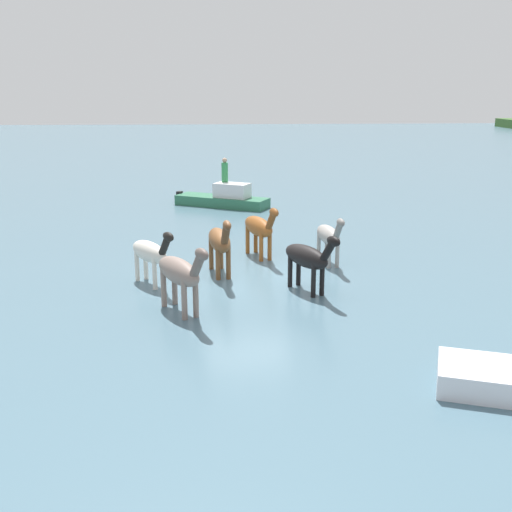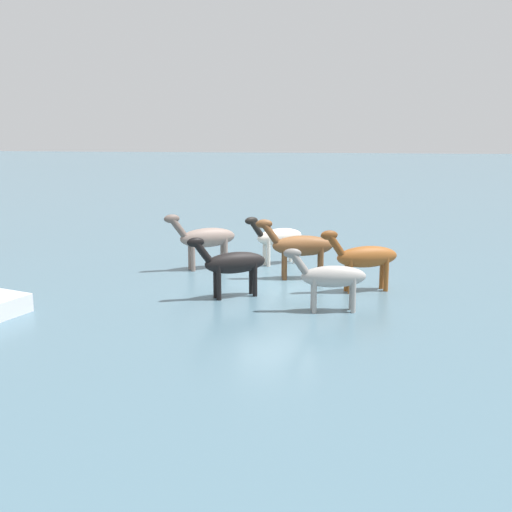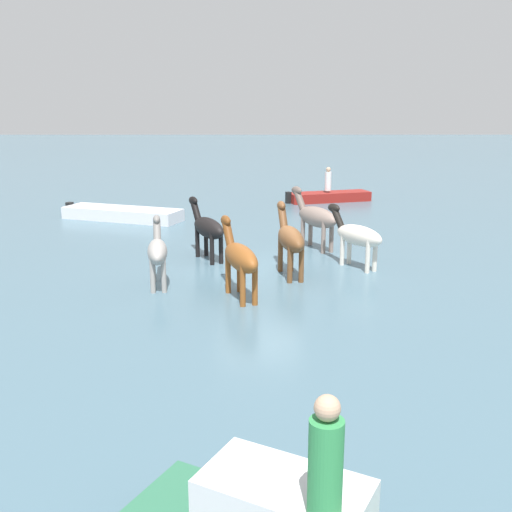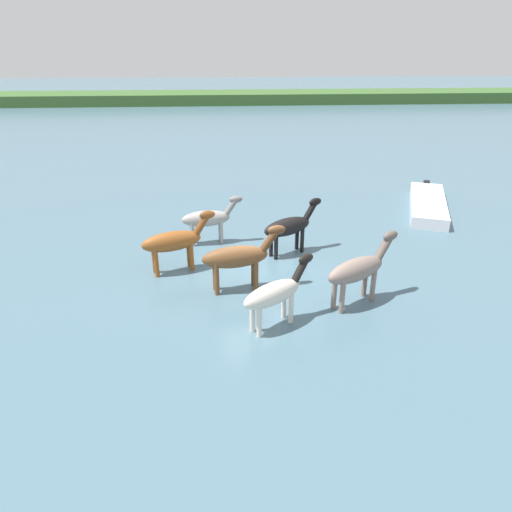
% 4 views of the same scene
% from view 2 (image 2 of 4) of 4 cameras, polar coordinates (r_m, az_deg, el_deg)
% --- Properties ---
extents(ground_plane, '(165.64, 165.64, 0.00)m').
position_cam_2_polar(ground_plane, '(20.66, 1.83, -2.54)').
color(ground_plane, '#476675').
extents(horse_gray_outer, '(2.31, 1.49, 1.89)m').
position_cam_2_polar(horse_gray_outer, '(18.96, -2.10, -0.64)').
color(horse_gray_outer, black).
rests_on(horse_gray_outer, ground_plane).
extents(horse_rear_stallion, '(2.14, 1.62, 1.82)m').
position_cam_2_polar(horse_rear_stallion, '(23.32, 1.94, 1.68)').
color(horse_rear_stallion, silver).
rests_on(horse_rear_stallion, ground_plane).
extents(horse_mid_herd, '(2.60, 0.94, 2.00)m').
position_cam_2_polar(horse_mid_herd, '(21.22, 3.91, 0.89)').
color(horse_mid_herd, brown).
rests_on(horse_mid_herd, ground_plane).
extents(horse_dun_straggler, '(2.31, 0.79, 1.78)m').
position_cam_2_polar(horse_dun_straggler, '(17.67, 6.63, -1.85)').
color(horse_dun_straggler, '#9E9993').
rests_on(horse_dun_straggler, ground_plane).
extents(horse_chestnut_trailing, '(2.44, 1.64, 2.01)m').
position_cam_2_polar(horse_chestnut_trailing, '(22.65, -4.52, 1.60)').
color(horse_chestnut_trailing, gray).
rests_on(horse_chestnut_trailing, ground_plane).
extents(horse_lead, '(2.48, 1.24, 1.95)m').
position_cam_2_polar(horse_lead, '(19.88, 9.58, -0.10)').
color(horse_lead, brown).
rests_on(horse_lead, ground_plane).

